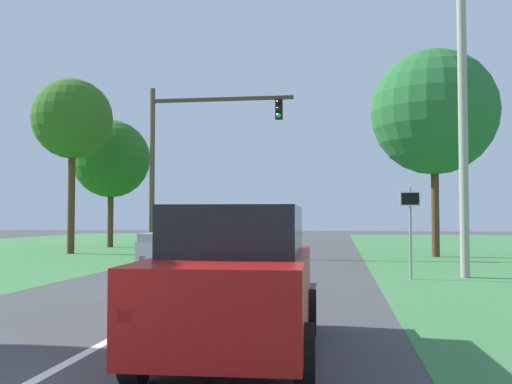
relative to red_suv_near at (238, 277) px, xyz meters
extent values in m
plane|color=#424244|center=(-2.08, 8.28, -1.05)|extent=(120.00, 120.00, 0.00)
cube|color=#9E1411|center=(0.00, -0.06, -0.19)|extent=(2.04, 4.76, 1.01)
cube|color=black|center=(-0.01, 0.18, 0.64)|extent=(1.76, 2.97, 0.65)
cube|color=red|center=(-0.69, -2.40, -0.14)|extent=(0.14, 0.06, 0.12)
cube|color=red|center=(0.85, -2.35, -0.14)|extent=(0.14, 0.06, 0.12)
cylinder|color=black|center=(-0.99, 1.36, -0.69)|extent=(0.25, 0.73, 0.72)
cylinder|color=black|center=(0.89, 1.43, -0.69)|extent=(0.25, 0.73, 0.72)
cylinder|color=black|center=(-0.89, -1.55, -0.69)|extent=(0.25, 0.73, 0.72)
cylinder|color=black|center=(0.99, -1.48, -0.69)|extent=(0.25, 0.73, 0.72)
cube|color=silver|center=(-2.47, 8.14, -0.22)|extent=(2.02, 5.30, 0.86)
cube|color=black|center=(-2.47, 7.87, 0.50)|extent=(1.75, 2.02, 0.59)
cube|color=#B8B8B8|center=(-2.48, 6.50, 0.31)|extent=(1.89, 2.02, 0.20)
cube|color=red|center=(-3.30, 5.54, -0.18)|extent=(0.14, 0.06, 0.12)
cube|color=red|center=(-1.69, 5.52, -0.18)|extent=(0.14, 0.06, 0.12)
cylinder|color=black|center=(-3.43, 9.78, -0.65)|extent=(0.24, 0.80, 0.80)
cylinder|color=black|center=(-1.47, 9.77, -0.65)|extent=(0.24, 0.80, 0.80)
cylinder|color=black|center=(-3.46, 6.51, -0.65)|extent=(0.24, 0.80, 0.80)
cylinder|color=black|center=(-1.50, 6.49, -0.65)|extent=(0.24, 0.80, 0.80)
cylinder|color=brown|center=(-7.27, 18.16, 2.89)|extent=(0.24, 0.24, 7.89)
cube|color=#4C3D2B|center=(-3.96, 18.16, 6.24)|extent=(6.63, 0.16, 0.16)
cube|color=black|center=(-1.31, 18.16, 5.69)|extent=(0.32, 0.28, 0.90)
sphere|color=black|center=(-1.31, 18.01, 5.99)|extent=(0.22, 0.22, 0.22)
sphere|color=black|center=(-1.31, 18.01, 5.69)|extent=(0.22, 0.22, 0.22)
sphere|color=#1ED83F|center=(-1.31, 18.01, 5.39)|extent=(0.22, 0.22, 0.22)
cylinder|color=gray|center=(3.48, 9.97, 0.33)|extent=(0.08, 0.08, 2.75)
cube|color=white|center=(3.48, 9.94, 1.35)|extent=(0.60, 0.03, 0.44)
cube|color=black|center=(3.48, 9.93, 1.35)|extent=(0.52, 0.01, 0.36)
cylinder|color=#4C351E|center=(5.82, 20.03, 1.24)|extent=(0.36, 0.36, 4.57)
sphere|color=#25672F|center=(5.82, 20.03, 5.72)|extent=(5.88, 5.88, 5.88)
cube|color=black|center=(-5.13, 19.88, -0.24)|extent=(4.63, 1.88, 0.95)
cube|color=black|center=(-5.36, 19.88, 0.49)|extent=(2.78, 1.65, 0.50)
cube|color=red|center=(-2.85, 19.13, -0.19)|extent=(0.06, 0.14, 0.12)
cube|color=red|center=(-2.86, 20.65, -0.19)|extent=(0.06, 0.14, 0.12)
cylinder|color=black|center=(-6.56, 18.94, -0.71)|extent=(0.68, 0.23, 0.68)
cylinder|color=black|center=(-6.57, 20.80, -0.71)|extent=(0.68, 0.23, 0.68)
cylinder|color=black|center=(-3.70, 18.96, -0.71)|extent=(0.68, 0.23, 0.68)
cylinder|color=black|center=(-3.70, 20.82, -0.71)|extent=(0.68, 0.23, 0.68)
cylinder|color=#9E998E|center=(5.19, 10.69, 3.94)|extent=(0.28, 0.28, 9.99)
cylinder|color=#4C351E|center=(-12.45, 25.84, 0.77)|extent=(0.36, 0.36, 3.63)
sphere|color=#24631C|center=(-12.45, 25.84, 4.36)|extent=(4.74, 4.74, 4.74)
cylinder|color=#4C351E|center=(-12.04, 19.76, 1.61)|extent=(0.36, 0.36, 5.33)
sphere|color=#2F621C|center=(-12.04, 19.76, 5.80)|extent=(4.06, 4.06, 4.06)
camera|label=1|loc=(1.37, -7.80, 0.82)|focal=40.54mm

